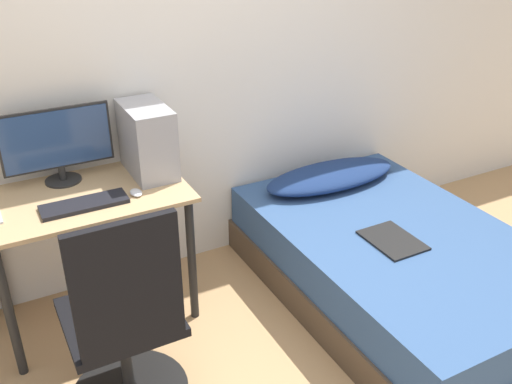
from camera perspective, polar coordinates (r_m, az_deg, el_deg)
name	(u,v)px	position (r m, az deg, el deg)	size (l,w,h in m)	color
wall_back	(158,61)	(3.14, -9.78, 12.74)	(8.00, 0.05, 2.50)	silver
desk	(87,216)	(2.96, -16.54, -2.29)	(0.99, 0.60, 0.74)	tan
office_chair	(126,337)	(2.51, -12.87, -13.99)	(0.53, 0.53, 1.02)	black
bed	(396,265)	(3.28, 13.83, -7.09)	(1.19, 1.84, 0.42)	#4C3D2D
pillow	(331,176)	(3.59, 7.51, 1.61)	(0.90, 0.36, 0.11)	navy
magazine	(393,240)	(3.08, 13.49, -4.71)	(0.24, 0.32, 0.01)	black
monitor	(57,143)	(2.99, -19.29, 4.68)	(0.54, 0.18, 0.39)	black
keyboard	(84,204)	(2.79, -16.79, -1.17)	(0.40, 0.14, 0.02)	black
pc_tower	(147,140)	(2.99, -10.82, 5.15)	(0.21, 0.38, 0.36)	#99999E
mouse	(136,193)	(2.83, -11.91, -0.06)	(0.06, 0.09, 0.02)	silver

